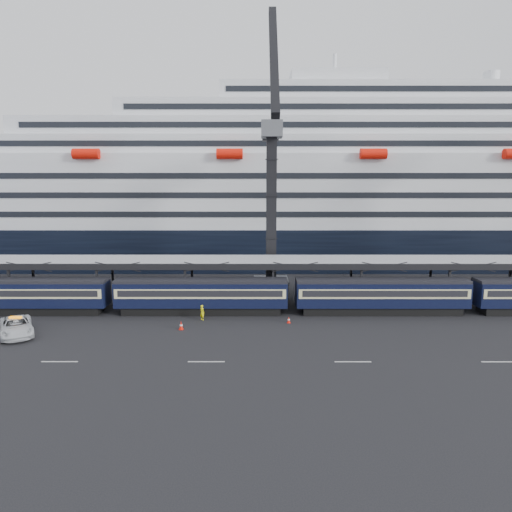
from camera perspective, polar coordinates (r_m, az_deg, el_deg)
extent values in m
plane|color=black|center=(47.31, 28.06, -9.76)|extent=(260.00, 260.00, 0.00)
cube|color=beige|center=(41.47, -23.34, -12.03)|extent=(3.00, 0.15, 0.02)
cube|color=beige|center=(38.43, -6.24, -13.00)|extent=(3.00, 0.15, 0.02)
cube|color=beige|center=(39.02, 12.03, -12.80)|extent=(3.00, 0.15, 0.02)
cube|color=beige|center=(43.08, 28.18, -11.58)|extent=(3.00, 0.15, 0.02)
cube|color=black|center=(57.58, -27.06, -5.95)|extent=(17.48, 2.40, 0.90)
cube|color=black|center=(57.17, -27.20, -4.21)|extent=(19.00, 2.80, 2.70)
cube|color=beige|center=(57.10, -27.22, -3.91)|extent=(18.62, 2.92, 1.05)
cube|color=black|center=(57.09, -27.22, -3.86)|extent=(17.86, 2.98, 0.70)
cube|color=black|center=(56.86, -27.31, -2.73)|extent=(19.00, 2.50, 0.35)
cube|color=black|center=(51.68, -6.78, -6.64)|extent=(17.48, 2.40, 0.90)
cube|color=black|center=(51.22, -6.81, -4.70)|extent=(19.00, 2.80, 2.70)
cube|color=beige|center=(51.15, -6.82, -4.37)|extent=(18.62, 2.92, 1.05)
cube|color=black|center=(51.14, -6.82, -4.32)|extent=(17.86, 2.98, 0.70)
cube|color=black|center=(50.88, -6.85, -3.06)|extent=(19.00, 2.50, 0.35)
cube|color=black|center=(53.17, 15.30, -6.45)|extent=(17.48, 2.40, 0.90)
cube|color=black|center=(52.72, 15.39, -4.57)|extent=(19.00, 2.80, 2.70)
cube|color=beige|center=(52.65, 15.40, -4.25)|extent=(18.62, 2.92, 1.05)
cube|color=black|center=(52.64, 15.40, -4.20)|extent=(17.86, 2.98, 0.70)
cube|color=black|center=(52.39, 15.46, -2.97)|extent=(19.00, 2.50, 0.35)
cube|color=gray|center=(58.39, 22.08, -0.44)|extent=(130.00, 6.00, 0.25)
cube|color=black|center=(55.71, 23.20, -1.26)|extent=(130.00, 0.25, 0.70)
cube|color=black|center=(61.19, 21.02, -0.25)|extent=(130.00, 0.25, 0.70)
cube|color=black|center=(59.04, -28.43, -3.45)|extent=(0.25, 0.25, 5.40)
cube|color=black|center=(63.90, -26.06, -2.39)|extent=(0.25, 0.25, 5.40)
cube|color=black|center=(54.98, -19.21, -3.71)|extent=(0.25, 0.25, 5.40)
cube|color=black|center=(60.17, -17.47, -2.54)|extent=(0.25, 0.25, 5.40)
cube|color=black|center=(52.55, -8.84, -3.88)|extent=(0.25, 0.25, 5.40)
cube|color=black|center=(57.95, -7.99, -2.63)|extent=(0.25, 0.25, 5.40)
cube|color=black|center=(51.95, 2.15, -3.93)|extent=(0.25, 0.25, 5.40)
cube|color=black|center=(57.42, 1.95, -2.66)|extent=(0.25, 0.25, 5.40)
cube|color=black|center=(53.26, 12.99, -3.83)|extent=(0.25, 0.25, 5.40)
cube|color=black|center=(58.60, 11.78, -2.61)|extent=(0.25, 0.25, 5.40)
cube|color=black|center=(56.34, 22.97, -3.63)|extent=(0.25, 0.25, 5.40)
cube|color=black|center=(61.42, 20.96, -2.49)|extent=(0.25, 0.25, 5.40)
cube|color=black|center=(65.65, 29.15, -2.33)|extent=(0.25, 0.25, 5.40)
cube|color=black|center=(88.81, 14.34, 1.80)|extent=(200.00, 28.00, 7.00)
cube|color=silver|center=(88.13, 14.58, 7.94)|extent=(190.00, 26.88, 12.00)
cube|color=silver|center=(88.33, 14.79, 12.80)|extent=(160.00, 24.64, 3.00)
cube|color=black|center=(76.44, 17.18, 13.31)|extent=(153.60, 0.12, 0.90)
cube|color=silver|center=(88.58, 14.87, 14.74)|extent=(124.00, 21.84, 3.00)
cube|color=black|center=(78.06, 16.98, 15.44)|extent=(119.04, 0.12, 0.90)
cube|color=silver|center=(88.94, 14.95, 16.66)|extent=(90.00, 19.04, 3.00)
cube|color=black|center=(79.80, 16.78, 17.48)|extent=(86.40, 0.12, 0.90)
cube|color=silver|center=(89.39, 15.03, 18.56)|extent=(56.00, 16.24, 3.00)
cube|color=black|center=(81.62, 16.59, 19.43)|extent=(53.76, 0.12, 0.90)
cube|color=silver|center=(88.24, 9.74, 20.52)|extent=(16.00, 12.00, 2.50)
cylinder|color=silver|center=(96.77, 27.30, 18.94)|extent=(2.80, 2.80, 3.00)
cylinder|color=red|center=(76.07, -20.47, 11.88)|extent=(4.00, 1.60, 1.60)
cylinder|color=red|center=(71.57, -3.31, 12.63)|extent=(4.00, 1.60, 1.60)
cylinder|color=red|center=(73.66, 14.46, 12.27)|extent=(4.00, 1.60, 1.60)
cube|color=#52545B|center=(59.93, 1.87, -3.82)|extent=(4.50, 4.50, 2.00)
cube|color=black|center=(58.49, 1.92, 5.77)|extent=(1.30, 1.30, 18.00)
cube|color=#52545B|center=(58.75, 1.98, 15.55)|extent=(2.60, 3.20, 2.00)
cube|color=black|center=(54.29, 2.24, 23.48)|extent=(0.90, 12.26, 14.37)
cube|color=black|center=(61.25, 1.90, 15.29)|extent=(0.90, 5.04, 0.90)
cube|color=black|center=(63.74, 1.82, 14.87)|extent=(2.20, 1.60, 1.60)
imported|color=silver|center=(49.73, -27.78, -7.82)|extent=(5.46, 6.69, 1.69)
imported|color=#FFF80D|center=(49.16, -6.75, -7.02)|extent=(0.70, 0.70, 1.64)
cube|color=red|center=(46.59, -9.33, -9.02)|extent=(0.43, 0.43, 0.05)
cone|color=red|center=(46.46, -9.34, -8.52)|extent=(0.36, 0.36, 0.81)
cylinder|color=white|center=(46.46, -9.34, -8.52)|extent=(0.30, 0.30, 0.14)
cube|color=red|center=(48.17, 4.11, -8.32)|extent=(0.34, 0.34, 0.04)
cone|color=red|center=(48.07, 4.12, -7.94)|extent=(0.28, 0.28, 0.64)
cylinder|color=white|center=(48.07, 4.12, -7.94)|extent=(0.24, 0.24, 0.11)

